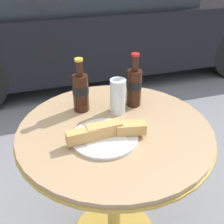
# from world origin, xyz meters

# --- Properties ---
(bistro_table) EXTENTS (0.79, 0.79, 0.68)m
(bistro_table) POSITION_xyz_m (0.00, 0.00, 0.54)
(bistro_table) COLOR gold
(bistro_table) RESTS_ON ground_plane
(cola_bottle_left) EXTENTS (0.07, 0.07, 0.24)m
(cola_bottle_left) POSITION_xyz_m (-0.10, 0.18, 0.78)
(cola_bottle_left) COLOR #33190F
(cola_bottle_left) RESTS_ON bistro_table
(cola_bottle_right) EXTENTS (0.07, 0.07, 0.24)m
(cola_bottle_right) POSITION_xyz_m (0.14, 0.15, 0.78)
(cola_bottle_right) COLOR #33190F
(cola_bottle_right) RESTS_ON bistro_table
(drinking_glass) EXTENTS (0.07, 0.07, 0.15)m
(drinking_glass) POSITION_xyz_m (0.05, 0.11, 0.75)
(drinking_glass) COLOR black
(drinking_glass) RESTS_ON bistro_table
(lunch_plate_near) EXTENTS (0.31, 0.25, 0.06)m
(lunch_plate_near) POSITION_xyz_m (-0.06, -0.06, 0.71)
(lunch_plate_near) COLOR silver
(lunch_plate_near) RESTS_ON bistro_table
(parked_car) EXTENTS (4.35, 1.73, 1.21)m
(parked_car) POSITION_xyz_m (0.52, 2.37, 0.58)
(parked_car) COLOR black
(parked_car) RESTS_ON ground_plane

